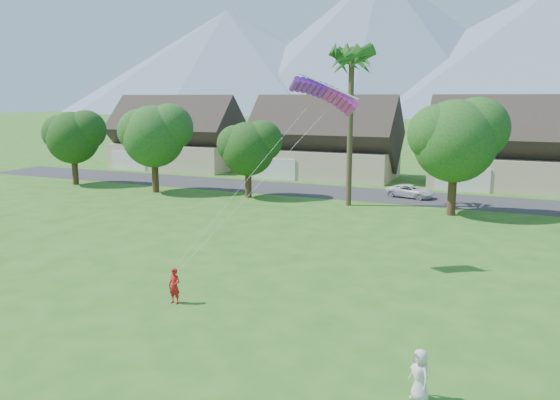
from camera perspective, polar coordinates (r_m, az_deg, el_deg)
The scene contains 10 objects.
ground at distance 18.72m, azimuth -12.81°, elevation -16.90°, with size 500.00×500.00×0.00m, color #2D6019.
street at distance 49.06m, azimuth 11.20°, elevation 0.43°, with size 90.00×7.00×0.01m, color #2D2D30.
kite_flyer at distance 23.65m, azimuth -10.97°, elevation -8.82°, with size 0.56×0.37×1.53m, color red.
watcher at distance 16.83m, azimuth 14.40°, elevation -17.31°, with size 0.76×0.49×1.56m, color silver.
parked_car at distance 48.60m, azimuth 13.48°, elevation 0.91°, with size 1.86×4.04×1.12m, color silver.
mountain_ridge at distance 274.01m, azimuth 24.17°, elevation 14.10°, with size 540.00×240.00×70.00m.
houses_row at distance 57.28m, azimuth 13.75°, elevation 5.25°, with size 72.75×8.19×8.86m.
tree_row at distance 42.82m, azimuth 8.18°, elevation 5.65°, with size 62.27×6.67×8.45m.
fan_palm at distance 43.57m, azimuth 7.52°, elevation 14.85°, with size 3.00×3.00×13.80m.
parafoil_kite at distance 27.09m, azimuth 4.71°, elevation 11.21°, with size 3.57×1.65×0.50m.
Camera 1 is at (10.06, -13.24, 8.59)m, focal length 35.00 mm.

